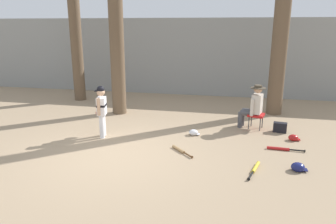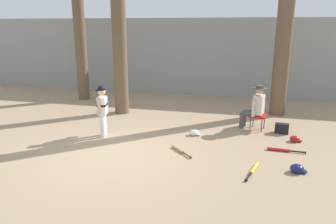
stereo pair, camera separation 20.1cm
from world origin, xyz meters
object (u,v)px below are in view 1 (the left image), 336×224
young_ballplayer (101,108)px  batting_helmet_red (293,138)px  tree_behind_spectator (281,26)px  handbag_beside_stool (280,127)px  folding_stool (256,116)px  batting_helmet_white (194,133)px  batting_helmet_navy (298,167)px  bat_red_barrel (281,149)px  bat_yellow_trainer (255,168)px  tree_near_player (116,29)px  bat_wood_tan (180,150)px  seated_spectator (253,105)px  tree_far_left (76,41)px

young_ballplayer → batting_helmet_red: 4.78m
tree_behind_spectator → handbag_beside_stool: 3.18m
folding_stool → batting_helmet_white: size_ratio=1.77×
batting_helmet_navy → handbag_beside_stool: bearing=91.4°
folding_stool → bat_red_barrel: (0.49, -1.51, -0.33)m
folding_stool → bat_yellow_trainer: size_ratio=0.61×
batting_helmet_white → batting_helmet_red: same height
tree_near_player → bat_red_barrel: (4.68, -2.25, -2.59)m
batting_helmet_red → batting_helmet_white: bearing=-177.3°
folding_stool → batting_helmet_navy: folding_stool is taller
batting_helmet_white → batting_helmet_red: bearing=2.7°
folding_stool → bat_wood_tan: bearing=-130.1°
handbag_beside_stool → bat_yellow_trainer: (-0.75, -2.49, -0.10)m
batting_helmet_navy → batting_helmet_red: bearing=83.9°
handbag_beside_stool → batting_helmet_white: handbag_beside_stool is taller
tree_near_player → batting_helmet_white: size_ratio=21.65×
bat_yellow_trainer → batting_helmet_white: 2.29m
tree_behind_spectator → folding_stool: bearing=-111.0°
handbag_beside_stool → bat_red_barrel: size_ratio=0.42×
young_ballplayer → handbag_beside_stool: size_ratio=3.84×
seated_spectator → batting_helmet_navy: size_ratio=3.89×
bat_wood_tan → batting_helmet_white: 1.16m
young_ballplayer → bat_wood_tan: young_ballplayer is taller
young_ballplayer → bat_yellow_trainer: young_ballplayer is taller
bat_wood_tan → batting_helmet_navy: bearing=-11.6°
seated_spectator → bat_yellow_trainer: size_ratio=1.50×
handbag_beside_stool → tree_behind_spectator: bearing=89.1°
bat_yellow_trainer → young_ballplayer: bearing=162.0°
batting_helmet_white → tree_near_player: bearing=147.9°
batting_helmet_white → tree_behind_spectator: bearing=49.3°
tree_behind_spectator → batting_helmet_white: tree_behind_spectator is taller
tree_behind_spectator → tree_far_left: tree_behind_spectator is taller
seated_spectator → batting_helmet_navy: seated_spectator is taller
batting_helmet_navy → seated_spectator: bearing=106.6°
tree_behind_spectator → young_ballplayer: 5.81m
handbag_beside_stool → seated_spectator: bearing=162.7°
tree_near_player → seated_spectator: 4.61m
seated_spectator → tree_far_left: bearing=160.6°
tree_behind_spectator → young_ballplayer: size_ratio=4.66×
bat_red_barrel → seated_spectator: bearing=110.9°
tree_behind_spectator → seated_spectator: tree_behind_spectator is taller
handbag_beside_stool → young_ballplayer: bearing=-163.7°
tree_near_player → batting_helmet_white: bearing=-32.1°
young_ballplayer → bat_yellow_trainer: 3.93m
young_ballplayer → batting_helmet_navy: size_ratio=4.23×
folding_stool → bat_wood_tan: folding_stool is taller
tree_behind_spectator → bat_wood_tan: size_ratio=10.17×
seated_spectator → batting_helmet_white: 1.84m
seated_spectator → tree_far_left: tree_far_left is taller
batting_helmet_white → bat_yellow_trainer: bearing=-51.0°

